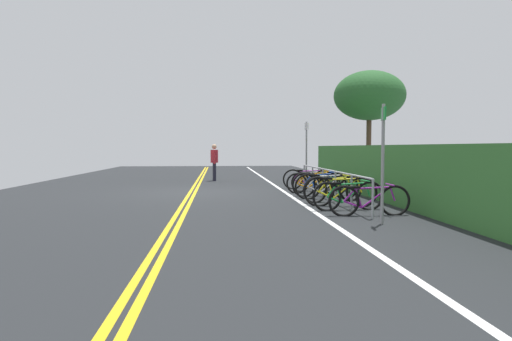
% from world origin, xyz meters
% --- Properties ---
extents(ground_plane, '(39.31, 13.03, 0.05)m').
position_xyz_m(ground_plane, '(0.00, 0.00, -0.03)').
color(ground_plane, '#232628').
extents(centre_line_yellow_inner, '(35.38, 0.10, 0.00)m').
position_xyz_m(centre_line_yellow_inner, '(0.00, -0.08, 0.00)').
color(centre_line_yellow_inner, gold).
rests_on(centre_line_yellow_inner, ground_plane).
extents(centre_line_yellow_outer, '(35.38, 0.10, 0.00)m').
position_xyz_m(centre_line_yellow_outer, '(0.00, 0.08, 0.00)').
color(centre_line_yellow_outer, gold).
rests_on(centre_line_yellow_outer, ground_plane).
extents(bike_lane_stripe_white, '(35.38, 0.12, 0.00)m').
position_xyz_m(bike_lane_stripe_white, '(0.00, 2.92, 0.00)').
color(bike_lane_stripe_white, white).
rests_on(bike_lane_stripe_white, ground_plane).
extents(bike_rack, '(6.98, 0.05, 0.82)m').
position_xyz_m(bike_rack, '(2.19, 3.87, 0.61)').
color(bike_rack, '#9EA0A5').
rests_on(bike_rack, ground_plane).
extents(bicycle_0, '(0.46, 1.80, 0.72)m').
position_xyz_m(bicycle_0, '(-0.79, 3.92, 0.34)').
color(bicycle_0, black).
rests_on(bicycle_0, ground_plane).
extents(bicycle_1, '(0.60, 1.68, 0.68)m').
position_xyz_m(bicycle_1, '(-0.02, 3.98, 0.32)').
color(bicycle_1, black).
rests_on(bicycle_1, ground_plane).
extents(bicycle_2, '(0.46, 1.68, 0.68)m').
position_xyz_m(bicycle_2, '(0.69, 3.76, 0.32)').
color(bicycle_2, black).
rests_on(bicycle_2, ground_plane).
extents(bicycle_3, '(0.46, 1.68, 0.74)m').
position_xyz_m(bicycle_3, '(1.51, 3.77, 0.35)').
color(bicycle_3, black).
rests_on(bicycle_3, ground_plane).
extents(bicycle_4, '(0.46, 1.78, 0.75)m').
position_xyz_m(bicycle_4, '(2.21, 3.80, 0.35)').
color(bicycle_4, black).
rests_on(bicycle_4, ground_plane).
extents(bicycle_5, '(0.60, 1.72, 0.72)m').
position_xyz_m(bicycle_5, '(2.86, 3.81, 0.34)').
color(bicycle_5, black).
rests_on(bicycle_5, ground_plane).
extents(bicycle_6, '(0.54, 1.73, 0.77)m').
position_xyz_m(bicycle_6, '(3.74, 3.74, 0.36)').
color(bicycle_6, black).
rests_on(bicycle_6, ground_plane).
extents(bicycle_7, '(0.46, 1.70, 0.71)m').
position_xyz_m(bicycle_7, '(4.40, 3.75, 0.33)').
color(bicycle_7, black).
rests_on(bicycle_7, ground_plane).
extents(bicycle_8, '(0.46, 1.75, 0.69)m').
position_xyz_m(bicycle_8, '(5.22, 3.95, 0.32)').
color(bicycle_8, black).
rests_on(bicycle_8, ground_plane).
extents(pedestrian, '(0.49, 0.32, 1.56)m').
position_xyz_m(pedestrian, '(-4.66, 0.65, 0.89)').
color(pedestrian, '#1E1E2D').
rests_on(pedestrian, ground_plane).
extents(sign_post_near, '(0.36, 0.09, 2.37)m').
position_xyz_m(sign_post_near, '(-1.83, 4.05, 1.42)').
color(sign_post_near, gray).
rests_on(sign_post_near, ground_plane).
extents(sign_post_far, '(0.36, 0.10, 2.22)m').
position_xyz_m(sign_post_far, '(6.24, 3.83, 1.34)').
color(sign_post_far, gray).
rests_on(sign_post_far, ground_plane).
extents(hedge_backdrop, '(15.93, 1.19, 1.49)m').
position_xyz_m(hedge_backdrop, '(3.69, 5.66, 0.74)').
color(hedge_backdrop, '#387533').
rests_on(hedge_backdrop, ground_plane).
extents(tree_near_left, '(2.87, 2.87, 4.52)m').
position_xyz_m(tree_near_left, '(-3.34, 6.94, 3.51)').
color(tree_near_left, '#473323').
rests_on(tree_near_left, ground_plane).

